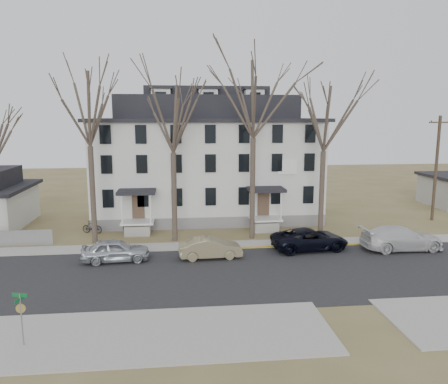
{
  "coord_description": "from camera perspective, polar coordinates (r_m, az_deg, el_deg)",
  "views": [
    {
      "loc": [
        -4.68,
        -22.87,
        9.41
      ],
      "look_at": [
        -1.29,
        9.0,
        3.86
      ],
      "focal_mm": 35.0,
      "sensor_mm": 36.0,
      "label": 1
    }
  ],
  "objects": [
    {
      "name": "street_sign",
      "position": [
        20.26,
        -25.0,
        -13.89
      ],
      "size": [
        0.67,
        0.67,
        2.34
      ],
      "rotation": [
        0.0,
        0.0,
        -0.28
      ],
      "color": "gray",
      "rests_on": "ground"
    },
    {
      "name": "bicycle_right",
      "position": [
        37.11,
        -16.84,
        -4.47
      ],
      "size": [
        1.77,
        0.99,
        1.03
      ],
      "primitive_type": "imported",
      "rotation": [
        0.0,
        0.0,
        1.25
      ],
      "color": "black",
      "rests_on": "ground"
    },
    {
      "name": "car_navy",
      "position": [
        31.86,
        11.13,
        -6.12
      ],
      "size": [
        5.69,
        3.1,
        1.51
      ],
      "primitive_type": "imported",
      "rotation": [
        0.0,
        0.0,
        1.68
      ],
      "color": "black",
      "rests_on": "ground"
    },
    {
      "name": "utility_pole_far",
      "position": [
        43.79,
        25.97,
        2.93
      ],
      "size": [
        2.0,
        0.28,
        9.5
      ],
      "color": "#3D3023",
      "rests_on": "ground"
    },
    {
      "name": "tree_far_left",
      "position": [
        33.29,
        -17.34,
        11.0
      ],
      "size": [
        8.4,
        8.4,
        13.72
      ],
      "color": "#473B31",
      "rests_on": "ground"
    },
    {
      "name": "ground",
      "position": [
        25.17,
        5.22,
        -12.17
      ],
      "size": [
        120.0,
        120.0,
        0.0
      ],
      "primitive_type": "plane",
      "color": "olive",
      "rests_on": "ground"
    },
    {
      "name": "far_sidewalk",
      "position": [
        32.61,
        2.46,
        -6.95
      ],
      "size": [
        120.0,
        2.0,
        0.08
      ],
      "primitive_type": "cube",
      "color": "#A09F97",
      "rests_on": "ground"
    },
    {
      "name": "yellow_curb",
      "position": [
        32.87,
        11.41,
        -7.0
      ],
      "size": [
        14.0,
        0.25,
        0.06
      ],
      "primitive_type": "cube",
      "color": "gold",
      "rests_on": "ground"
    },
    {
      "name": "car_white",
      "position": [
        33.69,
        22.17,
        -5.66
      ],
      "size": [
        5.79,
        2.42,
        1.67
      ],
      "primitive_type": "imported",
      "rotation": [
        0.0,
        0.0,
        1.58
      ],
      "color": "silver",
      "rests_on": "ground"
    },
    {
      "name": "near_sidewalk_left",
      "position": [
        20.47,
        -15.45,
        -17.92
      ],
      "size": [
        20.0,
        5.0,
        0.08
      ],
      "primitive_type": "cube",
      "color": "#A09F97",
      "rests_on": "ground"
    },
    {
      "name": "tree_mid_right",
      "position": [
        34.53,
        13.02,
        9.9
      ],
      "size": [
        7.8,
        7.8,
        12.74
      ],
      "color": "#473B31",
      "rests_on": "ground"
    },
    {
      "name": "boarding_house",
      "position": [
        41.11,
        -2.31,
        4.2
      ],
      "size": [
        20.8,
        12.36,
        12.05
      ],
      "color": "slate",
      "rests_on": "ground"
    },
    {
      "name": "car_silver",
      "position": [
        29.66,
        -13.97,
        -7.46
      ],
      "size": [
        4.49,
        2.11,
        1.49
      ],
      "primitive_type": "imported",
      "rotation": [
        0.0,
        0.0,
        1.65
      ],
      "color": "#AEB3BA",
      "rests_on": "ground"
    },
    {
      "name": "main_road",
      "position": [
        27.0,
        4.38,
        -10.6
      ],
      "size": [
        120.0,
        10.0,
        0.04
      ],
      "primitive_type": "cube",
      "color": "#27272A",
      "rests_on": "ground"
    },
    {
      "name": "car_tan",
      "position": [
        29.47,
        -1.79,
        -7.38
      ],
      "size": [
        4.29,
        1.72,
        1.39
      ],
      "primitive_type": "imported",
      "rotation": [
        0.0,
        0.0,
        1.63
      ],
      "color": "#847956",
      "rests_on": "ground"
    },
    {
      "name": "bicycle_left",
      "position": [
        36.53,
        -11.95,
        -4.6
      ],
      "size": [
        1.77,
        1.25,
        0.88
      ],
      "primitive_type": "imported",
      "rotation": [
        0.0,
        0.0,
        1.13
      ],
      "color": "black",
      "rests_on": "ground"
    },
    {
      "name": "tree_mid_left",
      "position": [
        32.67,
        -6.74,
        10.1
      ],
      "size": [
        7.8,
        7.8,
        12.74
      ],
      "color": "#473B31",
      "rests_on": "ground"
    },
    {
      "name": "tree_center",
      "position": [
        33.2,
        3.88,
        12.7
      ],
      "size": [
        9.0,
        9.0,
        14.7
      ],
      "color": "#473B31",
      "rests_on": "ground"
    }
  ]
}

